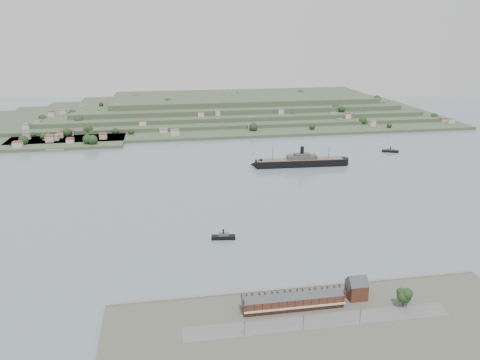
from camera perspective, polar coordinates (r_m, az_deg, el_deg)
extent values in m
plane|color=slate|center=(411.78, 1.47, -2.49)|extent=(1400.00, 1400.00, 0.00)
cube|color=#4C5142|center=(250.43, 10.06, -17.58)|extent=(220.00, 80.00, 2.00)
cube|color=slate|center=(280.93, 7.39, -12.99)|extent=(220.00, 2.00, 2.60)
cube|color=#595959|center=(254.40, 9.61, -16.62)|extent=(140.00, 12.00, 0.10)
cube|color=#4C281B|center=(260.80, 6.49, -14.58)|extent=(55.00, 8.00, 7.00)
cube|color=#363A3E|center=(258.91, 6.52, -13.93)|extent=(55.60, 8.15, 8.15)
cube|color=#B5B2A1|center=(257.24, 6.78, -15.24)|extent=(55.00, 1.60, 0.25)
cube|color=#4C281B|center=(252.97, 0.33, -14.38)|extent=(0.50, 8.40, 3.00)
cube|color=#4C281B|center=(266.54, 12.37, -12.99)|extent=(0.50, 8.40, 3.00)
cube|color=black|center=(253.07, 1.59, -13.99)|extent=(0.90, 1.40, 3.20)
cube|color=black|center=(254.04, 2.85, -13.87)|extent=(0.90, 1.40, 3.20)
cube|color=black|center=(256.97, 5.93, -13.55)|extent=(0.90, 1.40, 3.20)
cube|color=black|center=(258.34, 7.14, -13.41)|extent=(0.90, 1.40, 3.20)
cube|color=black|center=(262.23, 10.10, -13.04)|extent=(0.90, 1.40, 3.20)
cube|color=black|center=(263.97, 11.25, -12.89)|extent=(0.90, 1.40, 3.20)
cube|color=#4C281B|center=(275.02, 14.00, -12.92)|extent=(10.00, 10.00, 9.00)
cube|color=#363A3E|center=(272.75, 14.07, -12.11)|extent=(10.40, 10.18, 10.18)
cube|color=#33452E|center=(755.18, -3.76, 7.33)|extent=(760.00, 260.00, 4.00)
cube|color=#33452E|center=(780.94, -2.48, 8.06)|extent=(680.00, 220.00, 5.00)
cube|color=#33452E|center=(796.55, -1.54, 8.68)|extent=(600.00, 200.00, 6.00)
cube|color=#33452E|center=(812.30, -0.64, 9.34)|extent=(520.00, 180.00, 7.00)
cube|color=#33452E|center=(828.19, 0.24, 10.04)|extent=(440.00, 160.00, 8.00)
cube|color=#33452E|center=(656.16, -20.41, 4.51)|extent=(150.00, 90.00, 4.00)
cube|color=slate|center=(617.30, -21.53, 3.49)|extent=(22.00, 14.00, 2.80)
cube|color=black|center=(513.57, 7.29, 2.09)|extent=(97.09, 17.11, 7.51)
cone|color=black|center=(504.06, 1.95, 1.91)|extent=(13.44, 13.44, 12.88)
cylinder|color=black|center=(527.35, 12.39, 2.24)|extent=(12.88, 12.88, 7.51)
cube|color=brown|center=(512.44, 7.30, 2.53)|extent=(94.90, 15.95, 0.64)
cube|color=#43403E|center=(512.33, 7.55, 2.79)|extent=(32.60, 11.07, 4.29)
cube|color=#43403E|center=(511.57, 7.56, 3.10)|extent=(17.49, 8.26, 2.68)
cylinder|color=black|center=(510.51, 7.58, 3.54)|extent=(3.86, 3.86, 9.66)
cylinder|color=#402E1D|center=(504.06, 4.02, 3.21)|extent=(0.54, 0.54, 17.18)
cylinder|color=#402E1D|center=(519.59, 10.78, 3.27)|extent=(0.54, 0.54, 15.03)
cube|color=black|center=(339.42, -2.04, -6.99)|extent=(17.62, 6.68, 2.75)
cube|color=#43403E|center=(338.54, -2.05, -6.68)|extent=(8.13, 4.60, 2.06)
cylinder|color=black|center=(337.58, -2.05, -6.33)|extent=(1.15, 1.15, 4.01)
cube|color=black|center=(647.76, -26.20, 3.52)|extent=(19.64, 12.00, 2.54)
cube|color=#43403E|center=(647.33, -26.22, 3.68)|extent=(9.53, 7.12, 1.90)
cylinder|color=black|center=(646.86, -26.25, 3.87)|extent=(1.06, 1.06, 3.70)
cube|color=black|center=(595.38, 17.84, 3.37)|extent=(19.82, 11.78, 2.56)
cube|color=#43403E|center=(594.91, 17.86, 3.55)|extent=(9.58, 7.05, 1.92)
cylinder|color=black|center=(594.40, 17.88, 3.75)|extent=(1.07, 1.07, 3.73)
cylinder|color=#402E1D|center=(276.17, 19.29, -13.90)|extent=(1.03, 1.03, 4.28)
sphere|color=black|center=(274.20, 19.38, -13.21)|extent=(7.70, 7.70, 7.70)
sphere|color=black|center=(275.37, 19.71, -12.90)|extent=(5.99, 5.99, 5.99)
sphere|color=black|center=(272.27, 19.19, -13.33)|extent=(5.47, 5.47, 5.47)
sphere|color=black|center=(271.93, 19.70, -13.01)|extent=(5.13, 5.13, 5.13)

